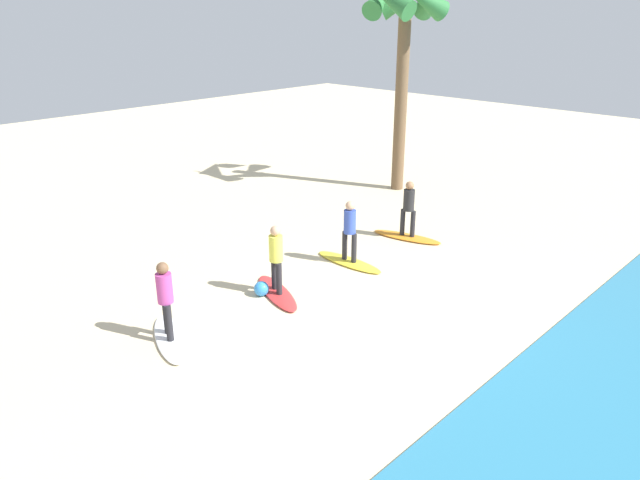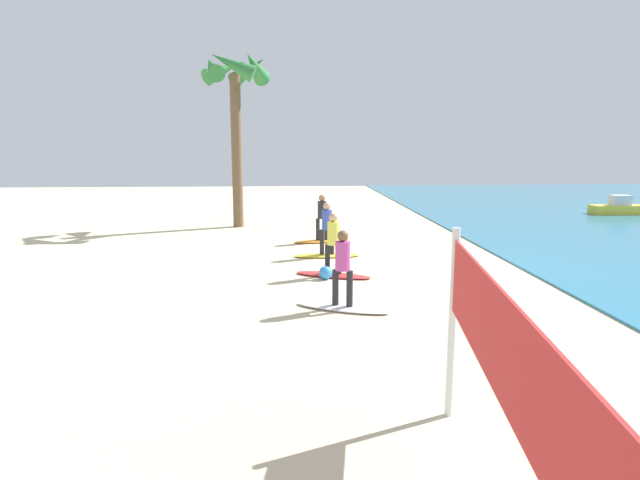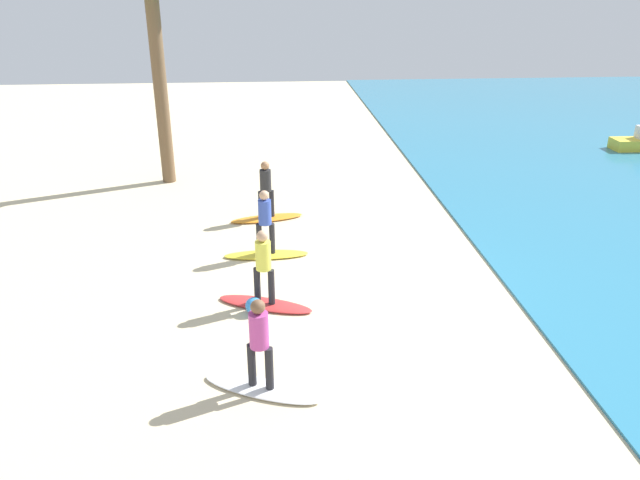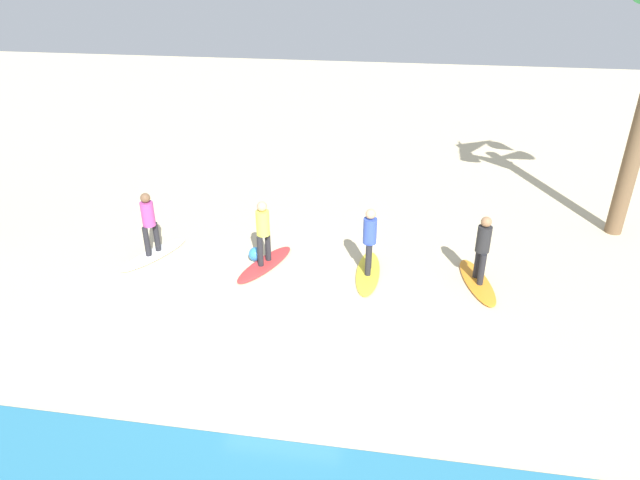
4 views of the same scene
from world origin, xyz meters
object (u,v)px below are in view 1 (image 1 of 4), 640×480
Objects in this scene: surfer_red at (276,254)px; surfer_white at (165,295)px; surfboard_orange at (407,237)px; beach_ball at (261,289)px; surfboard_yellow at (349,262)px; surfer_yellow at (350,227)px; surfer_orange at (409,205)px; surfboard_red at (277,293)px; surfboard_white at (170,338)px; palm_tree at (405,23)px.

surfer_white is at bearing -0.96° from surfer_red.
beach_ball is at bearing -105.48° from surfboard_orange.
surfer_yellow reaches higher than surfboard_yellow.
beach_ball is at bearing -2.71° from surfer_orange.
surfboard_red is 2.92m from surfboard_white.
surfboard_yellow is 5.57m from surfer_white.
surfboard_yellow is at bearing -0.21° from surfer_orange.
surfboard_yellow is at bearing 27.09° from palm_tree.
palm_tree reaches higher than surfer_orange.
surfer_red is 1.00× the size of surfer_white.
surfer_yellow is at bearing 113.66° from surfboard_white.
surfer_white is (2.92, -0.05, 0.99)m from surfboard_red.
surfer_red is (0.00, 0.00, 0.99)m from surfboard_red.
surfer_orange is 5.12m from surfer_red.
surfer_orange and surfer_red have the same top height.
surfer_orange is 0.78× the size of surfboard_red.
surfer_yellow is at bearing 27.09° from palm_tree.
surfboard_red is 1.28× the size of surfer_red.
surfboard_yellow is 1.00× the size of surfboard_red.
surfer_yellow is 8.75m from palm_tree.
surfboard_orange is 2.75m from surfer_yellow.
surfer_red is at bearing 179.04° from surfer_white.
beach_ball reaches higher than surfboard_red.
surfboard_yellow is 2.56m from surfboard_red.
surfer_red reaches higher than surfboard_red.
surfboard_red is at bearing 179.04° from surfer_white.
beach_ball is (0.29, -0.23, 0.13)m from surfboard_red.
surfer_white is (0.00, 0.00, 0.99)m from surfboard_white.
surfboard_yellow is at bearing 179.54° from surfer_red.
surfer_red is at bearing 20.06° from palm_tree.
surfboard_orange is 0.29× the size of palm_tree.
surfer_white is at bearing -68.97° from surfboard_red.
surfboard_red is at bearing -103.12° from surfboard_orange.
surfboard_white is at bearing 3.83° from beach_ball.
palm_tree is (-6.51, -3.33, 5.80)m from surfboard_yellow.
surfer_orange reaches higher than beach_ball.
surfer_orange is at bearing 179.66° from surfer_red.
surfer_red is 0.93m from beach_ball.
surfboard_yellow is at bearing 0.00° from surfer_yellow.
surfer_red is at bearing -0.46° from surfer_yellow.
surfboard_yellow is 0.99m from surfer_yellow.
surfer_orange and surfer_yellow have the same top height.
surfboard_orange is 1.28× the size of surfer_red.
surfboard_white is 13.71m from palm_tree.
surfboard_orange is at bearing 179.79° from surfer_yellow.
surfboard_orange is 1.28× the size of surfer_yellow.
surfer_yellow is at bearing -0.00° from surfboard_yellow.
surfboard_orange is 7.77m from palm_tree.
surfer_red is (2.56, -0.02, 0.99)m from surfboard_yellow.
surfboard_orange is at bearing 179.66° from surfer_red.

